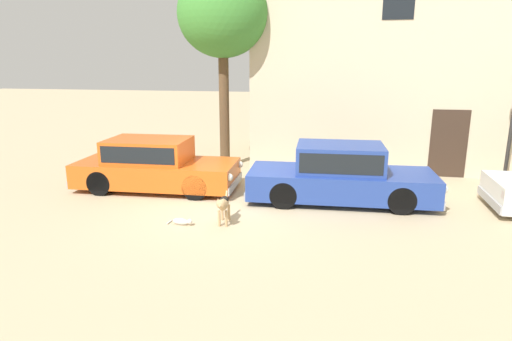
{
  "coord_description": "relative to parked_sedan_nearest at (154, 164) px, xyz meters",
  "views": [
    {
      "loc": [
        2.65,
        -10.08,
        3.55
      ],
      "look_at": [
        0.71,
        0.2,
        0.9
      ],
      "focal_mm": 30.63,
      "sensor_mm": 36.0,
      "label": 1
    }
  ],
  "objects": [
    {
      "name": "stray_dog_spotted",
      "position": [
        2.62,
        -2.32,
        -0.25
      ],
      "size": [
        0.27,
        1.01,
        0.71
      ],
      "rotation": [
        0.0,
        0.0,
        4.81
      ],
      "color": "tan",
      "rests_on": "ground_plane"
    },
    {
      "name": "ground_plane",
      "position": [
        2.37,
        -1.09,
        -0.72
      ],
      "size": [
        80.0,
        80.0,
        0.0
      ],
      "primitive_type": "plane",
      "color": "tan"
    },
    {
      "name": "stray_cat",
      "position": [
        1.72,
        -2.54,
        -0.64
      ],
      "size": [
        0.6,
        0.26,
        0.17
      ],
      "rotation": [
        0.0,
        0.0,
        6.15
      ],
      "color": "beige",
      "rests_on": "ground_plane"
    },
    {
      "name": "parked_sedan_second",
      "position": [
        5.14,
        -0.19,
        0.01
      ],
      "size": [
        4.87,
        1.92,
        1.5
      ],
      "rotation": [
        0.0,
        0.0,
        0.04
      ],
      "color": "navy",
      "rests_on": "ground_plane"
    },
    {
      "name": "acacia_tree_left",
      "position": [
        1.29,
        2.92,
        4.2
      ],
      "size": [
        2.89,
        2.6,
        6.35
      ],
      "color": "brown",
      "rests_on": "ground_plane"
    },
    {
      "name": "parked_sedan_nearest",
      "position": [
        0.0,
        0.0,
        0.0
      ],
      "size": [
        4.64,
        1.95,
        1.44
      ],
      "rotation": [
        0.0,
        0.0,
        0.03
      ],
      "color": "#D15619",
      "rests_on": "ground_plane"
    }
  ]
}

